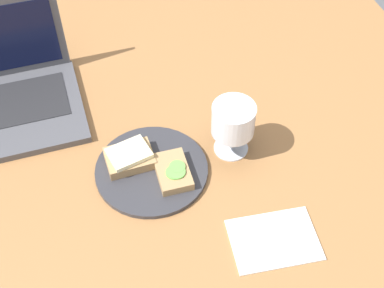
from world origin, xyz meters
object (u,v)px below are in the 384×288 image
at_px(sandwich_with_cheese, 129,157).
at_px(plate, 152,170).
at_px(laptop, 3,93).
at_px(sandwich_with_cucumber, 173,173).
at_px(napkin, 274,240).
at_px(wine_glass, 233,121).

bearing_deg(sandwich_with_cheese, plate, -39.60).
bearing_deg(laptop, sandwich_with_cucumber, -46.05).
bearing_deg(napkin, sandwich_with_cucumber, 125.66).
relative_size(sandwich_with_cheese, laptop, 0.30).
height_order(plate, laptop, laptop).
xyz_separation_m(wine_glass, laptop, (-0.43, 0.27, -0.05)).
distance_m(sandwich_with_cheese, wine_glass, 0.22).
height_order(plate, wine_glass, wine_glass).
distance_m(wine_glass, laptop, 0.51).
bearing_deg(sandwich_with_cucumber, laptop, 133.95).
distance_m(sandwich_with_cucumber, sandwich_with_cheese, 0.10).
height_order(sandwich_with_cheese, wine_glass, wine_glass).
distance_m(plate, sandwich_with_cucumber, 0.05).
relative_size(sandwich_with_cucumber, wine_glass, 0.80).
distance_m(laptop, napkin, 0.66).
bearing_deg(laptop, wine_glass, -31.83).
bearing_deg(plate, wine_glass, 3.02).
xyz_separation_m(plate, napkin, (0.17, -0.22, -0.00)).
bearing_deg(napkin, wine_glass, 89.90).
bearing_deg(napkin, plate, 128.18).
height_order(sandwich_with_cheese, napkin, sandwich_with_cheese).
height_order(sandwich_with_cheese, laptop, laptop).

